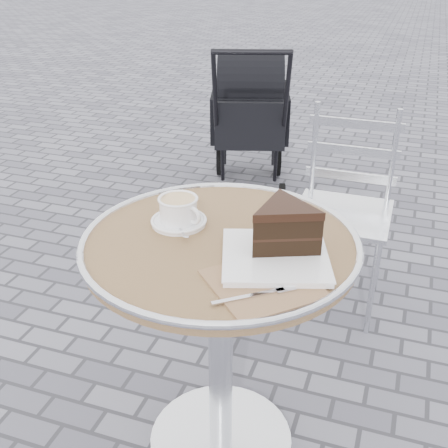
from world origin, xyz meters
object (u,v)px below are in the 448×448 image
(cafe_table, at_px, (220,293))
(cake_plate_set, at_px, (282,234))
(cappuccino_set, at_px, (179,212))
(bistro_chair, at_px, (348,187))
(baby_stroller, at_px, (250,122))

(cafe_table, height_order, cake_plate_set, cake_plate_set)
(cappuccino_set, height_order, cake_plate_set, cake_plate_set)
(cappuccino_set, relative_size, cake_plate_set, 0.39)
(cafe_table, height_order, bistro_chair, bistro_chair)
(bistro_chair, bearing_deg, cappuccino_set, -110.99)
(bistro_chair, bearing_deg, baby_stroller, 125.46)
(baby_stroller, bearing_deg, cafe_table, -92.30)
(cafe_table, xyz_separation_m, cake_plate_set, (0.17, -0.03, 0.23))
(cafe_table, relative_size, baby_stroller, 0.75)
(bistro_chair, distance_m, baby_stroller, 1.22)
(cappuccino_set, distance_m, baby_stroller, 1.96)
(cafe_table, bearing_deg, baby_stroller, 104.46)
(cafe_table, height_order, baby_stroller, baby_stroller)
(cake_plate_set, height_order, baby_stroller, baby_stroller)
(cake_plate_set, bearing_deg, cappuccino_set, 147.57)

